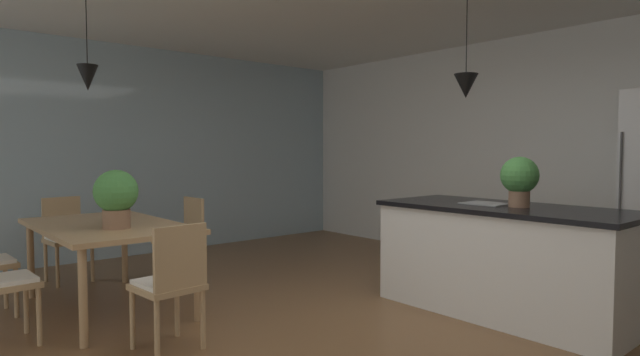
% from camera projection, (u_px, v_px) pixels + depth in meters
% --- Properties ---
extents(ground_plane, '(10.00, 8.40, 0.04)m').
position_uv_depth(ground_plane, '(355.00, 344.00, 3.67)').
color(ground_plane, brown).
extents(wall_back_kitchen, '(10.00, 0.12, 2.70)m').
position_uv_depth(wall_back_kitchen, '(565.00, 151.00, 5.72)').
color(wall_back_kitchen, white).
rests_on(wall_back_kitchen, ground_plane).
extents(window_wall_left_glazing, '(0.06, 8.40, 2.70)m').
position_uv_depth(window_wall_left_glazing, '(135.00, 151.00, 6.67)').
color(window_wall_left_glazing, '#9EB7C6').
rests_on(window_wall_left_glazing, ground_plane).
extents(dining_table, '(1.75, 1.02, 0.73)m').
position_uv_depth(dining_table, '(107.00, 231.00, 4.40)').
color(dining_table, tan).
rests_on(dining_table, ground_plane).
extents(chair_window_end, '(0.43, 0.43, 0.87)m').
position_uv_depth(chair_window_end, '(67.00, 236.00, 5.35)').
color(chair_window_end, tan).
rests_on(chair_window_end, ground_plane).
extents(chair_kitchen_end, '(0.43, 0.43, 0.87)m').
position_uv_depth(chair_kitchen_end, '(171.00, 282.00, 3.47)').
color(chair_kitchen_end, tan).
rests_on(chair_kitchen_end, ground_plane).
extents(chair_far_left, '(0.41, 0.41, 0.87)m').
position_uv_depth(chair_far_left, '(183.00, 237.00, 5.28)').
color(chair_far_left, tan).
rests_on(chair_far_left, ground_plane).
extents(kitchen_island, '(2.05, 0.93, 0.91)m').
position_uv_depth(kitchen_island, '(505.00, 258.00, 4.29)').
color(kitchen_island, white).
rests_on(kitchen_island, ground_plane).
extents(pendant_over_table, '(0.18, 0.18, 0.83)m').
position_uv_depth(pendant_over_table, '(88.00, 78.00, 4.40)').
color(pendant_over_table, black).
extents(pendant_over_island_main, '(0.21, 0.21, 0.88)m').
position_uv_depth(pendant_over_island_main, '(466.00, 86.00, 4.52)').
color(pendant_over_island_main, black).
extents(potted_plant_on_island, '(0.30, 0.30, 0.41)m').
position_uv_depth(potted_plant_on_island, '(520.00, 178.00, 4.17)').
color(potted_plant_on_island, '#8C664C').
rests_on(potted_plant_on_island, kitchen_island).
extents(potted_plant_on_table, '(0.34, 0.34, 0.47)m').
position_uv_depth(potted_plant_on_table, '(116.00, 195.00, 4.12)').
color(potted_plant_on_table, '#8C664C').
rests_on(potted_plant_on_table, dining_table).
extents(vase_on_dining_table, '(0.10, 0.10, 0.23)m').
position_uv_depth(vase_on_dining_table, '(110.00, 209.00, 4.52)').
color(vase_on_dining_table, slate).
rests_on(vase_on_dining_table, dining_table).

